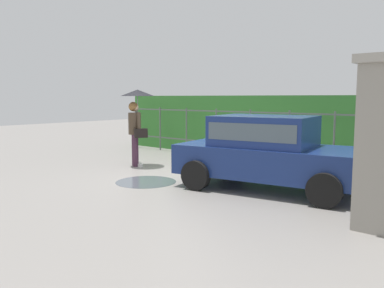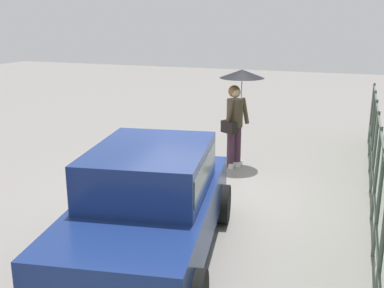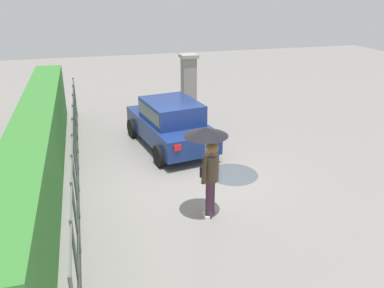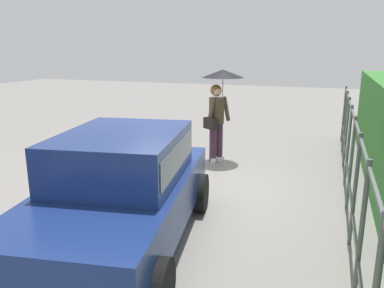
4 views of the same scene
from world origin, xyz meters
TOP-DOWN VIEW (x-y plane):
  - ground_plane at (0.00, 0.00)m, footprint 40.00×40.00m
  - car at (2.13, 0.04)m, footprint 3.93×2.35m
  - pedestrian at (-1.96, 0.16)m, footprint 0.91×0.91m
  - fence_section at (0.53, 2.84)m, footprint 11.13×0.05m
  - puddle_near at (-0.23, -1.12)m, footprint 1.33×1.33m

SIDE VIEW (x-z plane):
  - ground_plane at x=0.00m, z-range 0.00..0.00m
  - puddle_near at x=-0.23m, z-range 0.00..0.00m
  - car at x=2.13m, z-range 0.06..1.54m
  - fence_section at x=0.53m, z-range 0.08..1.58m
  - pedestrian at x=-1.96m, z-range 0.43..2.48m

